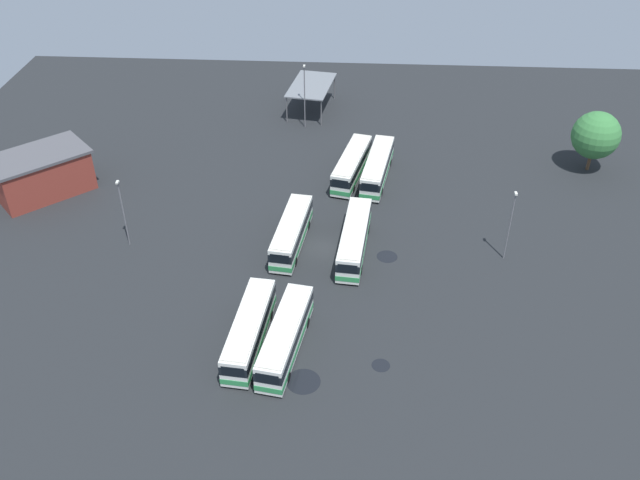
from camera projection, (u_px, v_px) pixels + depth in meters
The scene contains 16 objects.
ground_plane at pixel (324, 248), 78.24m from camera, with size 113.36×113.36×0.00m, color black.
bus_row0_slot1 at pixel (352, 165), 90.22m from camera, with size 12.39×5.25×3.40m.
bus_row0_slot2 at pixel (377, 167), 89.72m from camera, with size 12.72×4.62×3.40m.
bus_row1_slot0 at pixel (292, 232), 77.68m from camera, with size 11.93×4.03×3.40m.
bus_row1_slot2 at pixel (354, 239), 76.69m from camera, with size 12.84×3.82×3.40m.
bus_row2_slot0 at pixel (249, 330), 64.68m from camera, with size 12.16×3.72×3.40m.
bus_row2_slot1 at pixel (285, 337), 63.95m from camera, with size 12.22×4.48×3.40m.
depot_building at pixel (41, 173), 86.54m from camera, with size 13.32×13.55×5.49m.
maintenance_shelter at pixel (311, 86), 105.69m from camera, with size 11.38×7.54×4.24m.
lamp_post_near_entrance at pixel (510, 223), 74.00m from camera, with size 0.56×0.28×8.60m.
lamp_post_mid_lot at pixel (123, 211), 76.18m from camera, with size 0.56×0.28×8.40m.
lamp_post_by_building at pixel (305, 94), 100.09m from camera, with size 0.56×0.28×9.68m.
tree_northwest at pixel (596, 135), 89.83m from camera, with size 6.28×6.28×8.28m.
puddle_back_corner at pixel (303, 382), 61.81m from camera, with size 3.13×3.13×0.01m, color black.
puddle_centre_drain at pixel (381, 365), 63.42m from camera, with size 1.73×1.73×0.01m, color black.
puddle_between_rows at pixel (387, 257), 76.95m from camera, with size 2.35×2.35×0.01m, color black.
Camera 1 is at (62.81, 3.33, 46.55)m, focal length 38.47 mm.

